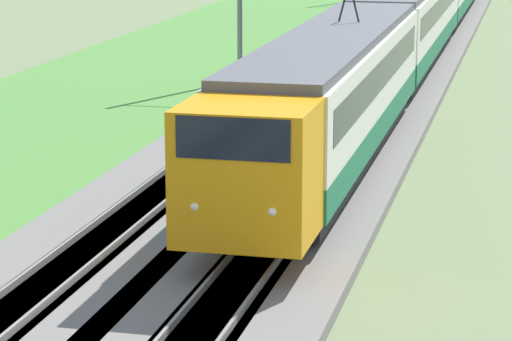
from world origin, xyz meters
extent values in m
cube|color=slate|center=(50.00, 0.00, 0.15)|extent=(240.00, 4.40, 0.30)
cube|color=slate|center=(50.00, -3.81, 0.15)|extent=(240.00, 4.40, 0.30)
cube|color=#4C4238|center=(50.00, 0.00, 0.15)|extent=(240.00, 1.57, 0.30)
cube|color=gray|center=(50.00, 0.53, 0.38)|extent=(240.00, 0.07, 0.15)
cube|color=gray|center=(50.00, -0.53, 0.38)|extent=(240.00, 0.07, 0.15)
cube|color=#4C4238|center=(50.00, -3.81, 0.15)|extent=(240.00, 1.57, 0.30)
cube|color=gray|center=(50.00, -3.28, 0.38)|extent=(240.00, 0.07, 0.15)
cube|color=gray|center=(50.00, -4.34, 0.38)|extent=(240.00, 0.07, 0.15)
cube|color=#4C8438|center=(50.00, 6.67, 0.06)|extent=(240.00, 12.48, 0.12)
cube|color=orange|center=(18.45, -3.81, 2.43)|extent=(2.50, 2.80, 2.86)
cube|color=black|center=(18.07, -3.81, 3.39)|extent=(1.80, 2.33, 0.86)
sphere|color=#F2EAC6|center=(17.25, -3.01, 1.95)|extent=(0.20, 0.20, 0.20)
sphere|color=#F2EAC6|center=(17.25, -4.61, 1.95)|extent=(0.20, 0.20, 0.20)
cube|color=#196B47|center=(28.95, -3.81, 1.40)|extent=(18.51, 2.91, 0.80)
cube|color=silver|center=(28.95, -3.81, 2.83)|extent=(18.51, 2.91, 2.06)
cube|color=black|center=(28.95, -3.81, 2.99)|extent=(17.03, 2.93, 0.86)
cube|color=#515156|center=(28.95, -3.81, 3.98)|extent=(18.51, 2.68, 0.25)
cube|color=black|center=(28.95, -3.81, 0.72)|extent=(17.58, 2.48, 0.55)
cylinder|color=black|center=(21.50, -3.28, 0.88)|extent=(0.86, 0.12, 0.86)
cylinder|color=black|center=(21.50, -4.34, 0.88)|extent=(0.86, 0.12, 0.86)
cube|color=#196B47|center=(49.31, -3.81, 1.40)|extent=(21.01, 2.91, 0.80)
cube|color=silver|center=(49.31, -3.81, 2.83)|extent=(21.01, 2.91, 2.06)
cube|color=black|center=(49.31, -3.81, 2.99)|extent=(19.33, 2.93, 0.86)
cube|color=black|center=(49.31, -3.81, 0.72)|extent=(19.96, 2.48, 0.55)
cube|color=black|center=(70.92, -3.81, 0.72)|extent=(19.96, 2.48, 0.55)
cylinder|color=black|center=(31.73, -3.63, 4.66)|extent=(0.06, 0.33, 1.08)
cylinder|color=black|center=(31.73, -3.98, 4.66)|extent=(0.06, 0.33, 1.08)
cube|color=black|center=(21.50, -3.81, 0.00)|extent=(0.10, 0.10, 0.00)
camera|label=1|loc=(-5.37, -9.58, 8.26)|focal=85.00mm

